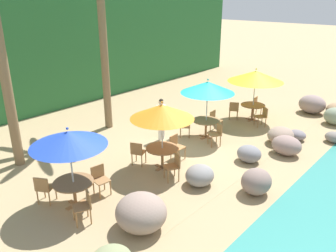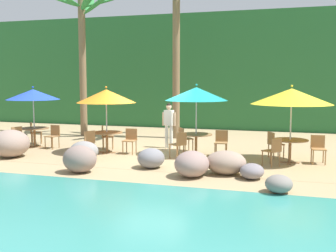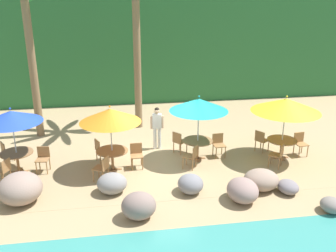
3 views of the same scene
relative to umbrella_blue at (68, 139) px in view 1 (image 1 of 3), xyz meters
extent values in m
plane|color=tan|center=(4.89, -0.10, -2.02)|extent=(120.00, 120.00, 0.00)
cube|color=tan|center=(4.89, -0.10, -2.01)|extent=(18.00, 5.20, 0.01)
cube|color=#286633|center=(4.89, 8.90, 0.98)|extent=(28.00, 2.40, 6.00)
ellipsoid|color=gray|center=(0.51, -2.08, -1.56)|extent=(1.26, 1.30, 0.92)
ellipsoid|color=gray|center=(6.98, -3.01, -1.67)|extent=(0.92, 1.08, 0.70)
ellipsoid|color=slate|center=(8.54, -2.78, -1.81)|extent=(0.63, 0.73, 0.41)
ellipsoid|color=#9D7D5A|center=(12.55, -3.06, -1.70)|extent=(1.09, 0.89, 0.64)
ellipsoid|color=gray|center=(12.28, -2.01, -1.57)|extent=(1.15, 1.27, 0.89)
ellipsoid|color=gray|center=(11.40, -3.38, -1.64)|extent=(0.97, 1.02, 0.76)
ellipsoid|color=gray|center=(9.27, -3.97, -1.81)|extent=(0.63, 0.66, 0.42)
ellipsoid|color=gray|center=(3.87, -3.44, -1.64)|extent=(0.96, 0.85, 0.76)
ellipsoid|color=gray|center=(3.17, -1.92, -1.70)|extent=(0.93, 0.85, 0.64)
ellipsoid|color=slate|center=(5.56, -2.28, -1.73)|extent=(0.79, 0.85, 0.58)
ellipsoid|color=gray|center=(7.80, -2.43, -1.69)|extent=(1.11, 0.99, 0.65)
cylinder|color=silver|center=(0.00, 0.00, -0.96)|extent=(0.04, 0.04, 2.12)
cone|color=blue|center=(0.00, 0.00, 0.00)|extent=(2.01, 2.01, 0.39)
sphere|color=blue|center=(0.00, 0.00, 0.28)|extent=(0.07, 0.07, 0.07)
cube|color=olive|center=(0.00, 0.00, -2.00)|extent=(0.60, 0.12, 0.03)
cube|color=olive|center=(0.00, 0.00, -2.00)|extent=(0.12, 0.60, 0.03)
cylinder|color=olive|center=(0.00, 0.00, -1.65)|extent=(0.09, 0.09, 0.71)
cylinder|color=olive|center=(0.00, 0.00, -1.29)|extent=(1.10, 1.10, 0.03)
cylinder|color=#9E7042|center=(0.99, -0.32, -1.79)|extent=(0.04, 0.04, 0.45)
cylinder|color=#9E7042|center=(0.64, -0.27, -1.79)|extent=(0.04, 0.04, 0.45)
cylinder|color=#9E7042|center=(1.04, 0.03, -1.79)|extent=(0.04, 0.04, 0.45)
cylinder|color=#9E7042|center=(0.69, 0.08, -1.79)|extent=(0.04, 0.04, 0.45)
cube|color=#9E7042|center=(0.84, -0.12, -1.55)|extent=(0.47, 0.47, 0.03)
cube|color=#9E7042|center=(0.87, 0.08, -1.36)|extent=(0.42, 0.09, 0.42)
cylinder|color=#9E7042|center=(-0.36, 0.98, -1.79)|extent=(0.04, 0.04, 0.45)
cylinder|color=#9E7042|center=(-0.18, 0.67, -1.79)|extent=(0.04, 0.04, 0.45)
cylinder|color=#9E7042|center=(-0.67, 0.80, -1.79)|extent=(0.04, 0.04, 0.45)
cylinder|color=#9E7042|center=(-0.49, 0.49, -1.79)|extent=(0.04, 0.04, 0.45)
cube|color=#9E7042|center=(-0.42, 0.74, -1.55)|extent=(0.57, 0.57, 0.03)
cube|color=#9E7042|center=(-0.60, 0.64, -1.36)|extent=(0.24, 0.38, 0.42)
cylinder|color=#9E7042|center=(-0.56, -0.88, -1.79)|extent=(0.04, 0.04, 0.45)
cylinder|color=#9E7042|center=(-0.42, -0.55, -1.79)|extent=(0.04, 0.04, 0.45)
cylinder|color=#9E7042|center=(-0.23, -1.02, -1.79)|extent=(0.04, 0.04, 0.45)
cylinder|color=#9E7042|center=(-0.09, -0.69, -1.79)|extent=(0.04, 0.04, 0.45)
cube|color=#9E7042|center=(-0.33, -0.78, -1.55)|extent=(0.55, 0.55, 0.03)
cube|color=#9E7042|center=(-0.14, -0.86, -1.36)|extent=(0.20, 0.40, 0.42)
cylinder|color=silver|center=(3.21, -0.34, -0.96)|extent=(0.04, 0.04, 2.11)
cone|color=orange|center=(3.21, -0.34, -0.01)|extent=(2.07, 2.07, 0.46)
sphere|color=orange|center=(3.21, -0.34, 0.30)|extent=(0.07, 0.07, 0.07)
cube|color=olive|center=(3.21, -0.34, -2.00)|extent=(0.60, 0.12, 0.03)
cube|color=olive|center=(3.21, -0.34, -2.00)|extent=(0.12, 0.60, 0.03)
cylinder|color=olive|center=(3.21, -0.34, -1.65)|extent=(0.09, 0.09, 0.71)
cylinder|color=olive|center=(3.21, -0.34, -1.29)|extent=(1.10, 1.10, 0.03)
cylinder|color=#9E7042|center=(4.25, -0.49, -1.79)|extent=(0.04, 0.04, 0.45)
cylinder|color=#9E7042|center=(3.89, -0.50, -1.79)|extent=(0.04, 0.04, 0.45)
cylinder|color=#9E7042|center=(4.24, -0.13, -1.79)|extent=(0.04, 0.04, 0.45)
cylinder|color=#9E7042|center=(3.88, -0.14, -1.79)|extent=(0.04, 0.04, 0.45)
cube|color=#9E7042|center=(4.06, -0.31, -1.55)|extent=(0.43, 0.43, 0.03)
cube|color=#9E7042|center=(4.06, -0.11, -1.36)|extent=(0.42, 0.05, 0.42)
cylinder|color=#9E7042|center=(2.97, 0.68, -1.79)|extent=(0.04, 0.04, 0.45)
cylinder|color=#9E7042|center=(3.11, 0.35, -1.79)|extent=(0.04, 0.04, 0.45)
cylinder|color=#9E7042|center=(2.65, 0.54, -1.79)|extent=(0.04, 0.04, 0.45)
cylinder|color=#9E7042|center=(2.79, 0.21, -1.79)|extent=(0.04, 0.04, 0.45)
cube|color=#9E7042|center=(2.88, 0.44, -1.55)|extent=(0.55, 0.55, 0.03)
cube|color=#9E7042|center=(2.70, 0.37, -1.36)|extent=(0.20, 0.40, 0.42)
cylinder|color=#9E7042|center=(2.57, -1.16, -1.79)|extent=(0.04, 0.04, 0.45)
cylinder|color=#9E7042|center=(2.74, -0.84, -1.79)|extent=(0.04, 0.04, 0.45)
cylinder|color=#9E7042|center=(2.88, -1.33, -1.79)|extent=(0.04, 0.04, 0.45)
cylinder|color=#9E7042|center=(3.05, -1.01, -1.79)|extent=(0.04, 0.04, 0.45)
cube|color=#9E7042|center=(2.81, -1.09, -1.55)|extent=(0.57, 0.57, 0.03)
cube|color=#9E7042|center=(2.99, -1.18, -1.36)|extent=(0.23, 0.39, 0.42)
cylinder|color=silver|center=(6.34, 0.11, -0.92)|extent=(0.04, 0.04, 2.20)
cone|color=teal|center=(6.34, 0.11, 0.09)|extent=(2.12, 2.12, 0.45)
sphere|color=teal|center=(6.34, 0.11, 0.39)|extent=(0.07, 0.07, 0.07)
cube|color=olive|center=(6.34, 0.11, -2.00)|extent=(0.60, 0.12, 0.03)
cube|color=olive|center=(6.34, 0.11, -2.00)|extent=(0.12, 0.60, 0.03)
cylinder|color=olive|center=(6.34, 0.11, -1.65)|extent=(0.09, 0.09, 0.71)
cylinder|color=olive|center=(6.34, 0.11, -1.29)|extent=(1.10, 1.10, 0.03)
cylinder|color=#9E7042|center=(7.38, 0.00, -1.79)|extent=(0.04, 0.04, 0.45)
cylinder|color=#9E7042|center=(7.02, -0.02, -1.79)|extent=(0.04, 0.04, 0.45)
cylinder|color=#9E7042|center=(7.36, 0.36, -1.79)|extent=(0.04, 0.04, 0.45)
cylinder|color=#9E7042|center=(7.00, 0.33, -1.79)|extent=(0.04, 0.04, 0.45)
cube|color=#9E7042|center=(7.19, 0.17, -1.55)|extent=(0.45, 0.45, 0.03)
cube|color=#9E7042|center=(7.18, 0.37, -1.36)|extent=(0.42, 0.07, 0.42)
cylinder|color=#9E7042|center=(5.85, 1.03, -1.79)|extent=(0.04, 0.04, 0.45)
cylinder|color=#9E7042|center=(6.07, 0.75, -1.79)|extent=(0.04, 0.04, 0.45)
cylinder|color=#9E7042|center=(5.57, 0.81, -1.79)|extent=(0.04, 0.04, 0.45)
cylinder|color=#9E7042|center=(5.79, 0.53, -1.79)|extent=(0.04, 0.04, 0.45)
cube|color=#9E7042|center=(5.82, 0.78, -1.55)|extent=(0.59, 0.59, 0.03)
cube|color=#9E7042|center=(5.66, 0.66, -1.36)|extent=(0.29, 0.35, 0.42)
cylinder|color=#9E7042|center=(5.64, -0.66, -1.79)|extent=(0.04, 0.04, 0.45)
cylinder|color=#9E7042|center=(5.83, -0.36, -1.79)|extent=(0.04, 0.04, 0.45)
cylinder|color=#9E7042|center=(5.94, -0.86, -1.79)|extent=(0.04, 0.04, 0.45)
cylinder|color=#9E7042|center=(6.13, -0.55, -1.79)|extent=(0.04, 0.04, 0.45)
cube|color=#9E7042|center=(5.89, -0.61, -1.55)|extent=(0.58, 0.58, 0.03)
cube|color=#9E7042|center=(6.06, -0.72, -1.36)|extent=(0.25, 0.37, 0.42)
cylinder|color=silver|center=(9.43, -0.31, -0.93)|extent=(0.04, 0.04, 2.17)
cone|color=yellow|center=(9.43, -0.31, 0.06)|extent=(2.47, 2.47, 0.48)
sphere|color=yellow|center=(9.43, -0.31, 0.37)|extent=(0.07, 0.07, 0.07)
cube|color=olive|center=(9.43, -0.31, -2.00)|extent=(0.60, 0.12, 0.03)
cube|color=olive|center=(9.43, -0.31, -2.00)|extent=(0.12, 0.60, 0.03)
cylinder|color=olive|center=(9.43, -0.31, -1.65)|extent=(0.09, 0.09, 0.71)
cylinder|color=olive|center=(9.43, -0.31, -1.29)|extent=(1.10, 1.10, 0.03)
cylinder|color=#9E7042|center=(10.47, -0.36, -1.79)|extent=(0.04, 0.04, 0.45)
cylinder|color=#9E7042|center=(10.12, -0.40, -1.79)|extent=(0.04, 0.04, 0.45)
cylinder|color=#9E7042|center=(10.43, -0.01, -1.79)|extent=(0.04, 0.04, 0.45)
cylinder|color=#9E7042|center=(10.08, -0.05, -1.79)|extent=(0.04, 0.04, 0.45)
cube|color=#9E7042|center=(10.28, -0.21, -1.55)|extent=(0.47, 0.47, 0.03)
cube|color=#9E7042|center=(10.25, -0.01, -1.36)|extent=(0.42, 0.09, 0.42)
cylinder|color=#9E7042|center=(9.04, 0.66, -1.79)|extent=(0.04, 0.04, 0.45)
cylinder|color=#9E7042|center=(9.23, 0.36, -1.79)|extent=(0.04, 0.04, 0.45)
cylinder|color=#9E7042|center=(8.74, 0.47, -1.79)|extent=(0.04, 0.04, 0.45)
cylinder|color=#9E7042|center=(8.93, 0.17, -1.79)|extent=(0.04, 0.04, 0.45)
cube|color=#9E7042|center=(8.98, 0.41, -1.55)|extent=(0.58, 0.58, 0.03)
cube|color=#9E7042|center=(8.81, 0.31, -1.36)|extent=(0.25, 0.38, 0.42)
cylinder|color=#9E7042|center=(8.66, -1.01, -1.79)|extent=(0.04, 0.04, 0.45)
cylinder|color=#9E7042|center=(8.88, -0.73, -1.79)|extent=(0.04, 0.04, 0.45)
cylinder|color=#9E7042|center=(8.94, -1.23, -1.79)|extent=(0.04, 0.04, 0.45)
cylinder|color=#9E7042|center=(9.16, -0.95, -1.79)|extent=(0.04, 0.04, 0.45)
cube|color=#9E7042|center=(8.91, -0.98, -1.55)|extent=(0.59, 0.59, 0.03)
cube|color=#9E7042|center=(9.07, -1.10, -1.36)|extent=(0.29, 0.35, 0.42)
cylinder|color=brown|center=(0.18, 3.56, 1.11)|extent=(0.32, 0.32, 6.25)
cylinder|color=brown|center=(4.49, 4.00, 1.33)|extent=(0.32, 0.32, 6.70)
cylinder|color=white|center=(4.90, 1.32, -1.59)|extent=(0.13, 0.13, 0.86)
cylinder|color=white|center=(5.08, 1.32, -1.59)|extent=(0.13, 0.13, 0.86)
cube|color=silver|center=(4.99, 1.32, -0.87)|extent=(0.38, 0.27, 0.58)
cylinder|color=#D6AD89|center=(4.77, 1.32, -0.92)|extent=(0.08, 0.08, 0.50)
cylinder|color=#D6AD89|center=(5.21, 1.32, -0.92)|extent=(0.08, 0.08, 0.50)
sphere|color=#D6AD89|center=(4.99, 1.32, -0.46)|extent=(0.21, 0.21, 0.21)
sphere|color=black|center=(4.99, 1.32, -0.41)|extent=(0.18, 0.18, 0.18)
camera|label=1|loc=(-4.39, -7.27, 3.48)|focal=36.70mm
camera|label=2|loc=(9.65, -13.70, 0.58)|focal=44.89mm
camera|label=3|loc=(3.27, -12.41, 3.89)|focal=40.38mm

